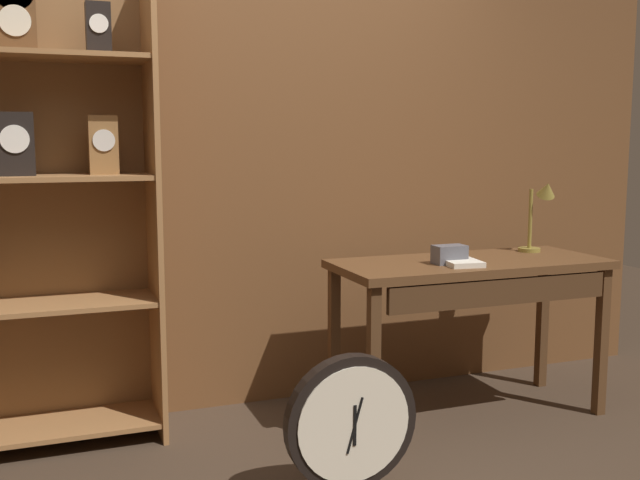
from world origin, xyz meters
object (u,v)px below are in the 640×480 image
desk_lamp (540,208)px  round_clock_large (351,426)px  workbench (472,281)px  bookshelf (17,202)px  toolbox_small (449,255)px  open_repair_manual (460,262)px

desk_lamp → round_clock_large: desk_lamp is taller
workbench → bookshelf: bearing=169.2°
workbench → toolbox_small: size_ratio=8.73×
desk_lamp → round_clock_large: 1.72m
desk_lamp → open_repair_manual: size_ratio=1.77×
toolbox_small → round_clock_large: 1.08m
bookshelf → open_repair_manual: bearing=-13.6°
bookshelf → open_repair_manual: size_ratio=9.87×
workbench → round_clock_large: workbench is taller
bookshelf → workbench: bearing=-10.8°
bookshelf → round_clock_large: bookshelf is taller
workbench → open_repair_manual: open_repair_manual is taller
desk_lamp → workbench: bearing=-164.9°
open_repair_manual → toolbox_small: bearing=134.3°
open_repair_manual → workbench: bearing=40.5°
bookshelf → open_repair_manual: (1.95, -0.47, -0.31)m
workbench → open_repair_manual: size_ratio=6.18×
bookshelf → workbench: size_ratio=1.60×
desk_lamp → round_clock_large: (-1.39, -0.72, -0.73)m
workbench → open_repair_manual: bearing=-146.8°
toolbox_small → workbench: bearing=11.7°
toolbox_small → bookshelf: bearing=167.5°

